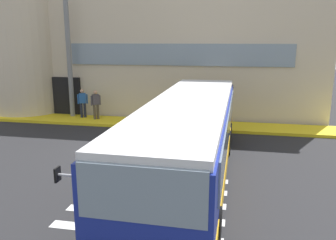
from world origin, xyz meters
TOP-DOWN VIEW (x-y plane):
  - ground_plane at (0.00, 0.00)m, footprint 80.00×90.00m
  - bay_paint_stripes at (2.00, -4.20)m, footprint 4.40×3.96m
  - terminal_building at (-0.68, 11.57)m, footprint 20.43×13.80m
  - boarding_curb at (0.00, 4.80)m, footprint 22.63×2.00m
  - entry_support_column at (-5.24, 5.40)m, footprint 0.28×0.28m
  - bus_main_foreground at (2.85, -2.20)m, footprint 3.15×12.26m
  - passenger_near_column at (-4.44, 5.16)m, footprint 0.55×0.35m
  - passenger_by_doorway at (-3.53, 4.92)m, footprint 0.52×0.50m
  - safety_bollard_yellow at (0.62, 3.60)m, footprint 0.18×0.18m

SIDE VIEW (x-z plane):
  - ground_plane at x=0.00m, z-range -0.02..0.00m
  - bay_paint_stripes at x=2.00m, z-range 0.00..0.01m
  - boarding_curb at x=0.00m, z-range 0.00..0.15m
  - safety_bollard_yellow at x=0.62m, z-range 0.00..0.90m
  - passenger_near_column at x=-4.44m, z-range 0.24..1.92m
  - passenger_by_doorway at x=-3.53m, z-range 0.28..1.95m
  - bus_main_foreground at x=2.85m, z-range -0.01..2.69m
  - entry_support_column at x=-5.24m, z-range 0.15..6.88m
  - terminal_building at x=-0.68m, z-range -0.01..7.94m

